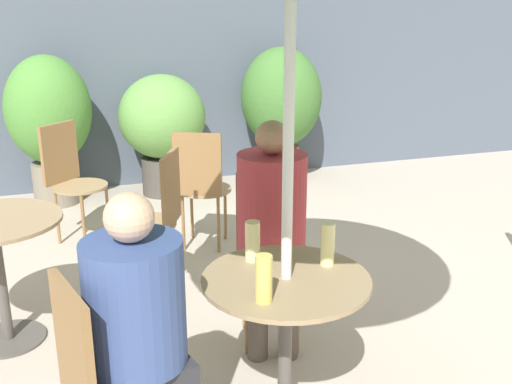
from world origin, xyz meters
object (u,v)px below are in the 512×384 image
Objects in this scene: bistro_chair_1 at (102,377)px; potted_plant_2 at (281,103)px; beer_glass_0 at (328,244)px; beer_glass_2 at (264,279)px; potted_plant_0 at (49,118)px; potted_plant_1 at (162,124)px; bistro_chair_0 at (269,241)px; bistro_chair_5 at (70,172)px; seated_person_1 at (141,323)px; seated_person_0 at (272,219)px; beer_glass_1 at (253,241)px; cafe_table_near at (285,317)px; bistro_chair_3 at (158,210)px; bistro_chair_4 at (201,180)px.

potted_plant_2 is at bearing -44.43° from bistro_chair_1.
beer_glass_0 is 0.43m from beer_glass_2.
potted_plant_1 is (1.02, -0.02, -0.11)m from potted_plant_0.
bistro_chair_0 is 2.06m from bistro_chair_5.
potted_plant_0 is at bearing 53.95° from bistro_chair_5.
seated_person_1 is at bearing -100.79° from potted_plant_1.
seated_person_0 is 0.48m from beer_glass_1.
beer_glass_0 is (0.05, -0.56, 0.08)m from seated_person_0.
potted_plant_1 is at bearing 86.29° from beer_glass_2.
cafe_table_near is at bearing -90.00° from bistro_chair_1.
seated_person_1 is at bearing -90.00° from bistro_chair_1.
bistro_chair_1 is at bearing -123.49° from seated_person_0.
bistro_chair_3 reaches higher than beer_glass_2.
bistro_chair_4 is at bearing -55.50° from potted_plant_0.
seated_person_1 is 3.74m from potted_plant_0.
seated_person_0 is at bearing 53.02° from bistro_chair_3.
seated_person_0 is at bearing -107.06° from bistro_chair_5.
beer_glass_1 is 0.16× the size of potted_plant_1.
potted_plant_0 is (-1.09, 2.93, 0.07)m from seated_person_0.
potted_plant_1 is at bearing 105.75° from seated_person_0.
bistro_chair_3 is (0.47, 1.70, 0.00)m from bistro_chair_1.
bistro_chair_3 is at bearing 109.86° from beer_glass_0.
beer_glass_2 is at bearing 109.24° from bistro_chair_4.
potted_plant_0 is at bearing -29.49° from bistro_chair_4.
cafe_table_near is 0.52× the size of potted_plant_2.
bistro_chair_0 reaches higher than beer_glass_2.
bistro_chair_0 is at bearing -111.61° from potted_plant_2.
seated_person_0 is at bearing 95.57° from beer_glass_0.
bistro_chair_1 is at bearing -164.30° from cafe_table_near.
bistro_chair_1 is at bearing -102.83° from potted_plant_1.
bistro_chair_3 is 0.67× the size of potted_plant_2.
seated_person_1 is (-0.32, -1.66, 0.16)m from bistro_chair_3.
bistro_chair_0 is at bearing 59.85° from bistro_chair_3.
seated_person_0 is 2.91m from potted_plant_1.
bistro_chair_3 is 2.09m from potted_plant_1.
beer_glass_2 is at bearing -133.33° from cafe_table_near.
bistro_chair_4 is 0.80× the size of potted_plant_1.
cafe_table_near is 3.68m from potted_plant_0.
seated_person_0 is 1.04× the size of seated_person_1.
seated_person_1 is at bearing -117.24° from potted_plant_2.
beer_glass_2 is (-0.15, -0.16, 0.28)m from cafe_table_near.
potted_plant_2 reaches higher than bistro_chair_3.
cafe_table_near is at bearing -110.07° from potted_plant_2.
potted_plant_0 reaches higher than bistro_chair_3.
beer_glass_1 is (0.73, -2.36, 0.26)m from bistro_chair_5.
bistro_chair_1 is 1.06m from beer_glass_0.
bistro_chair_4 is 2.23m from beer_glass_2.
beer_glass_0 reaches higher than beer_glass_1.
bistro_chair_0 is at bearing -60.00° from bistro_chair_1.
bistro_chair_4 is at bearing 84.21° from beer_glass_1.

